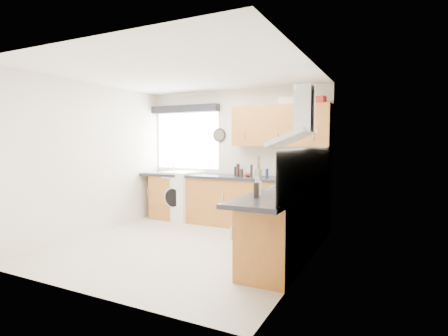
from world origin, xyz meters
The scene contains 39 objects.
ground_plane centered at (0.00, 0.00, 0.00)m, with size 3.60×3.60×0.00m, color beige.
ceiling centered at (0.00, 0.00, 2.50)m, with size 3.60×3.60×0.02m, color white.
wall_back centered at (0.00, 1.80, 1.25)m, with size 3.60×0.02×2.50m, color silver.
wall_front centered at (0.00, -1.80, 1.25)m, with size 3.60×0.02×2.50m, color silver.
wall_left centered at (-1.80, 0.00, 1.25)m, with size 0.02×3.60×2.50m, color silver.
wall_right centered at (1.80, 0.00, 1.25)m, with size 0.02×3.60×2.50m, color silver.
window centered at (-1.05, 1.79, 1.55)m, with size 1.40×0.02×1.10m, color silver.
window_blind centered at (-1.05, 1.70, 2.18)m, with size 1.50×0.18×0.14m, color black.
splashback centered at (1.79, 0.30, 1.18)m, with size 0.01×3.00×0.54m, color white.
base_cab_back centered at (-0.10, 1.51, 0.43)m, with size 3.00×0.58×0.86m, color #955821.
base_cab_corner centered at (1.50, 1.50, 0.43)m, with size 0.60×0.60×0.86m, color #955821.
base_cab_right centered at (1.51, 0.15, 0.43)m, with size 0.58×2.10×0.86m, color #955821.
worktop_back centered at (0.00, 1.50, 0.89)m, with size 3.60×0.62×0.05m, color black.
worktop_right centered at (1.50, 0.00, 0.89)m, with size 0.62×2.42×0.05m, color black.
sink centered at (-1.33, 1.50, 0.95)m, with size 0.84×0.46×0.10m, color #AAAEB1, non-canonical shape.
oven centered at (1.50, 0.30, 0.42)m, with size 0.56×0.58×0.85m, color black.
hob_plate centered at (1.50, 0.30, 0.92)m, with size 0.52×0.52×0.01m, color #AAAEB1.
extractor_hood centered at (1.60, 0.30, 1.77)m, with size 0.52×0.78×0.66m, color #AAAEB1, non-canonical shape.
upper_cabinets centered at (0.95, 1.62, 1.80)m, with size 1.70×0.35×0.70m, color #955821.
washing_machine centered at (-1.00, 1.52, 0.47)m, with size 0.64×0.62×0.94m, color silver.
wall_clock centered at (-0.31, 1.76, 1.65)m, with size 0.27×0.27×0.04m, color black.
casserole centered at (1.06, 1.72, 2.22)m, with size 0.32×0.23×0.13m, color silver.
storage_box centered at (1.60, 1.52, 2.20)m, with size 0.22×0.19×0.10m, color #AA1617.
utensil_pot centered at (0.63, 1.42, 0.98)m, with size 0.11×0.11×0.15m, color gray.
kitchen_roll centered at (1.62, 0.94, 1.03)m, with size 0.11×0.11×0.24m, color silver.
tomato_cluster centered at (0.44, 1.51, 0.94)m, with size 0.14×0.14×0.06m, color #9F1606, non-canonical shape.
jar_0 centered at (0.56, 1.39, 0.98)m, with size 0.07×0.07×0.14m, color #B5AB9A.
jar_1 centered at (1.04, 1.37, 1.01)m, with size 0.06×0.06×0.19m, color black.
jar_2 centered at (0.53, 1.36, 1.02)m, with size 0.05×0.05×0.22m, color black.
jar_3 centered at (0.08, 1.66, 0.99)m, with size 0.05×0.05×0.16m, color black.
jar_4 centered at (0.74, 1.55, 0.98)m, with size 0.05×0.05×0.15m, color navy.
jar_5 centered at (0.14, 1.66, 1.02)m, with size 0.07×0.07×0.21m, color navy.
jar_6 centered at (1.13, 1.60, 1.04)m, with size 0.07×0.07×0.26m, color #A8913A.
jar_7 centered at (0.19, 1.51, 1.02)m, with size 0.05×0.05×0.21m, color #351612.
jar_8 centered at (0.27, 1.51, 0.97)m, with size 0.06×0.06×0.13m, color black.
jar_9 centered at (1.15, 1.43, 0.98)m, with size 0.06×0.06×0.15m, color navy.
bottle_0 centered at (1.36, -0.47, 0.99)m, with size 0.05×0.05×0.16m, color #BEB7A2.
bottle_1 centered at (1.39, -0.65, 0.99)m, with size 0.06×0.06×0.16m, color black.
bottle_2 centered at (1.40, -0.63, 1.02)m, with size 0.05×0.05×0.22m, color #BAB09E.
Camera 1 is at (2.77, -4.22, 1.52)m, focal length 28.00 mm.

